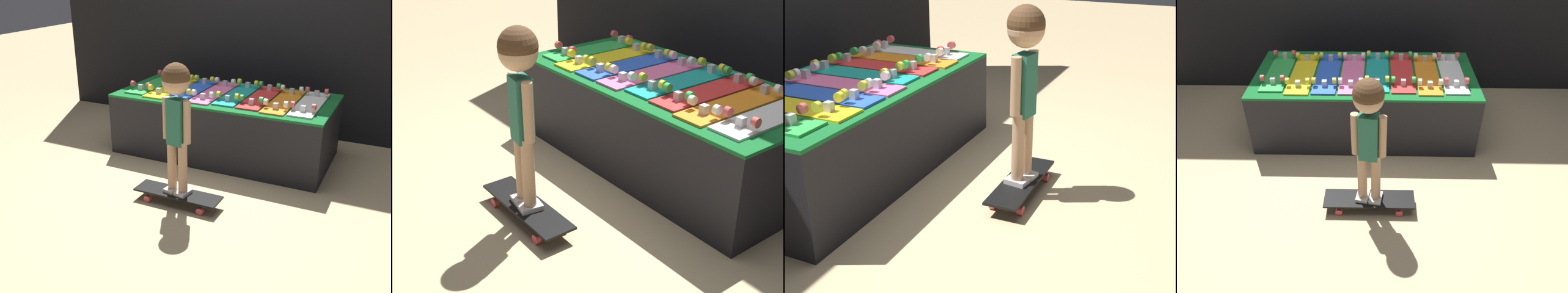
{
  "view_description": "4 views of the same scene",
  "coord_description": "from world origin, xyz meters",
  "views": [
    {
      "loc": [
        1.53,
        -3.24,
        1.72
      ],
      "look_at": [
        0.04,
        -0.17,
        0.33
      ],
      "focal_mm": 42.0,
      "sensor_mm": 36.0,
      "label": 1
    },
    {
      "loc": [
        2.29,
        -1.8,
        1.69
      ],
      "look_at": [
        0.12,
        -0.16,
        0.36
      ],
      "focal_mm": 50.0,
      "sensor_mm": 36.0,
      "label": 2
    },
    {
      "loc": [
        -2.59,
        -1.47,
        1.48
      ],
      "look_at": [
        0.01,
        -0.3,
        0.28
      ],
      "focal_mm": 50.0,
      "sensor_mm": 36.0,
      "label": 3
    },
    {
      "loc": [
        0.13,
        -2.56,
        2.13
      ],
      "look_at": [
        0.08,
        -0.24,
        0.36
      ],
      "focal_mm": 35.0,
      "sensor_mm": 36.0,
      "label": 4
    }
  ],
  "objects": [
    {
      "name": "back_wall",
      "position": [
        0.0,
        1.4,
        1.33
      ],
      "size": [
        4.83,
        0.1,
        2.66
      ],
      "color": "black",
      "rests_on": "ground_plane"
    },
    {
      "name": "skateboard_red_on_rack",
      "position": [
        0.33,
        0.57,
        0.59
      ],
      "size": [
        0.2,
        0.78,
        0.09
      ],
      "color": "red",
      "rests_on": "display_rack"
    },
    {
      "name": "ground_plane",
      "position": [
        0.0,
        0.0,
        0.0
      ],
      "size": [
        16.0,
        16.0,
        0.0
      ],
      "primitive_type": "plane",
      "color": "tan"
    },
    {
      "name": "skateboard_on_floor",
      "position": [
        0.07,
        -0.54,
        0.07
      ],
      "size": [
        0.68,
        0.19,
        0.09
      ],
      "color": "black",
      "rests_on": "ground_plane"
    },
    {
      "name": "skateboard_green_on_rack",
      "position": [
        -0.77,
        0.57,
        0.59
      ],
      "size": [
        0.2,
        0.78,
        0.09
      ],
      "color": "green",
      "rests_on": "display_rack"
    },
    {
      "name": "skateboard_orange_on_rack",
      "position": [
        0.55,
        0.54,
        0.59
      ],
      "size": [
        0.2,
        0.78,
        0.09
      ],
      "color": "orange",
      "rests_on": "display_rack"
    },
    {
      "name": "skateboard_white_on_rack",
      "position": [
        0.77,
        0.56,
        0.59
      ],
      "size": [
        0.2,
        0.78,
        0.09
      ],
      "color": "white",
      "rests_on": "display_rack"
    },
    {
      "name": "skateboard_pink_on_rack",
      "position": [
        -0.11,
        0.54,
        0.59
      ],
      "size": [
        0.2,
        0.78,
        0.09
      ],
      "color": "pink",
      "rests_on": "display_rack"
    },
    {
      "name": "child",
      "position": [
        0.07,
        -0.54,
        0.78
      ],
      "size": [
        0.24,
        0.2,
        0.99
      ],
      "rotation": [
        0.0,
        0.0,
        -0.16
      ],
      "color": "silver",
      "rests_on": "skateboard_on_floor"
    },
    {
      "name": "skateboard_teal_on_rack",
      "position": [
        0.11,
        0.58,
        0.59
      ],
      "size": [
        0.2,
        0.78,
        0.09
      ],
      "color": "teal",
      "rests_on": "display_rack"
    },
    {
      "name": "display_rack",
      "position": [
        0.0,
        0.55,
        0.29
      ],
      "size": [
        1.96,
        0.94,
        0.58
      ],
      "color": "black",
      "rests_on": "ground_plane"
    },
    {
      "name": "skateboard_blue_on_rack",
      "position": [
        -0.33,
        0.54,
        0.59
      ],
      "size": [
        0.2,
        0.78,
        0.09
      ],
      "color": "blue",
      "rests_on": "display_rack"
    },
    {
      "name": "skateboard_yellow_on_rack",
      "position": [
        -0.55,
        0.53,
        0.59
      ],
      "size": [
        0.2,
        0.78,
        0.09
      ],
      "color": "yellow",
      "rests_on": "display_rack"
    }
  ]
}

